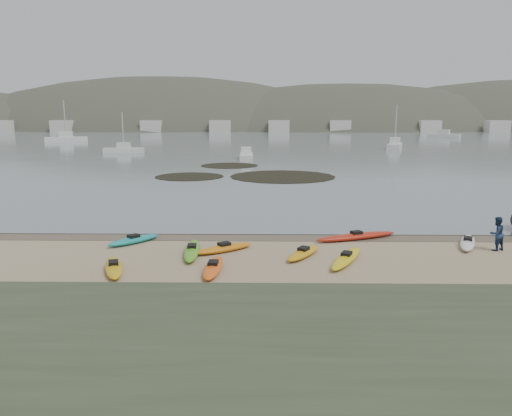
{
  "coord_description": "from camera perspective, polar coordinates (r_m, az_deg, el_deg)",
  "views": [
    {
      "loc": [
        0.42,
        -26.51,
        6.58
      ],
      "look_at": [
        0.0,
        0.0,
        1.5
      ],
      "focal_mm": 35.0,
      "sensor_mm": 36.0,
      "label": 1
    }
  ],
  "objects": [
    {
      "name": "far_town",
      "position": [
        171.66,
        2.8,
        9.3
      ],
      "size": [
        199.0,
        5.0,
        4.0
      ],
      "color": "beige",
      "rests_on": "ground"
    },
    {
      "name": "far_hills",
      "position": [
        225.03,
        10.9,
        4.91
      ],
      "size": [
        550.0,
        135.0,
        80.0
      ],
      "color": "#384235",
      "rests_on": "ground"
    },
    {
      "name": "water",
      "position": [
        326.58,
        0.84,
        9.69
      ],
      "size": [
        1200.0,
        1200.0,
        0.0
      ],
      "primitive_type": "plane",
      "color": "slate",
      "rests_on": "ground"
    },
    {
      "name": "ground",
      "position": [
        27.32,
        0.0,
        -3.09
      ],
      "size": [
        600.0,
        600.0,
        0.0
      ],
      "primitive_type": "plane",
      "color": "tan",
      "rests_on": "ground"
    },
    {
      "name": "bluff",
      "position": [
        10.61,
        -1.58,
        -20.89
      ],
      "size": [
        60.0,
        8.0,
        2.0
      ],
      "primitive_type": "cube",
      "color": "#475138",
      "rests_on": "ground"
    },
    {
      "name": "wet_sand",
      "position": [
        27.03,
        -0.01,
        -3.24
      ],
      "size": [
        60.0,
        60.0,
        0.0
      ],
      "primitive_type": "plane",
      "color": "brown",
      "rests_on": "ground"
    },
    {
      "name": "person_east",
      "position": [
        26.76,
        25.81,
        -2.66
      ],
      "size": [
        0.99,
        0.9,
        1.67
      ],
      "primitive_type": "imported",
      "rotation": [
        0.0,
        0.0,
        3.54
      ],
      "color": "navy",
      "rests_on": "ground"
    },
    {
      "name": "kayaks",
      "position": [
        23.73,
        1.77,
        -4.83
      ],
      "size": [
        19.14,
        8.39,
        0.34
      ],
      "color": "#57AA22",
      "rests_on": "ground"
    },
    {
      "name": "kelp_mats",
      "position": [
        54.47,
        -0.92,
        3.93
      ],
      "size": [
        18.77,
        19.84,
        0.04
      ],
      "color": "black",
      "rests_on": "water"
    },
    {
      "name": "moored_boats",
      "position": [
        105.79,
        -0.13,
        7.58
      ],
      "size": [
        101.69,
        69.72,
        1.28
      ],
      "color": "silver",
      "rests_on": "ground"
    }
  ]
}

